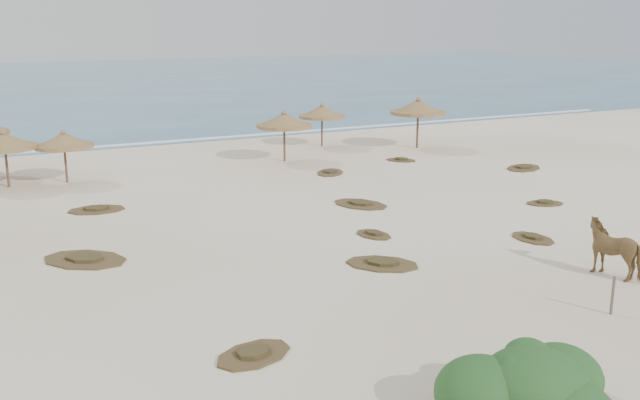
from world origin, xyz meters
The scene contains 22 objects.
ground centered at (0.00, 0.00, 0.00)m, with size 160.00×160.00×0.00m, color #F9EBCD.
ocean centered at (0.00, 75.00, 0.00)m, with size 200.00×100.00×0.01m, color #2B5D83.
foam_line centered at (0.00, 26.00, 0.00)m, with size 70.00×0.60×0.01m, color white.
palapa_1 centered at (-11.18, 16.88, 2.09)m, with size 3.22×3.22×2.70m.
palapa_2 centered at (-8.66, 16.71, 1.97)m, with size 3.43×3.43×2.54m.
palapa_3 centered at (2.62, 16.87, 2.18)m, with size 3.62×3.62×2.81m.
palapa_4 centered at (6.56, 20.15, 2.06)m, with size 2.85×2.85×2.66m.
palapa_5 centered at (11.40, 17.11, 2.39)m, with size 4.34×4.34×3.08m.
horse centered at (4.18, -3.90, 0.82)m, with size 0.89×1.95×1.65m, color olive.
fence_post_near centered at (1.73, -5.95, 0.52)m, with size 0.08×0.08×1.04m, color brown.
bush centered at (-3.63, -8.79, 0.53)m, with size 3.62×3.19×1.62m.
scrub_1 centered at (-9.77, 4.61, 0.05)m, with size 3.31×3.28×0.16m.
scrub_2 centered at (-0.18, 2.82, 0.05)m, with size 1.25×1.64×0.16m.
scrub_3 centered at (1.55, 6.77, 0.05)m, with size 2.50×2.86×0.16m.
scrub_4 centered at (8.47, 3.45, 0.05)m, with size 1.81×1.50×0.16m.
scrub_5 centered at (12.79, 9.48, 0.05)m, with size 2.73×2.32×0.16m.
scrub_6 centered at (-8.35, 10.76, 0.05)m, with size 2.45×1.79×0.16m.
scrub_7 centered at (3.35, 12.94, 0.05)m, with size 2.22×2.33×0.16m.
scrub_9 centered at (-1.55, 0.01, 0.05)m, with size 2.72×2.66×0.16m.
scrub_10 centered at (8.33, 14.10, 0.05)m, with size 1.89×1.94×0.16m.
scrub_11 centered at (-7.43, -4.00, 0.05)m, with size 2.22×1.78×0.16m.
scrub_12 centered at (4.55, -0.05, 0.05)m, with size 1.18×1.76×0.16m.
Camera 1 is at (-12.74, -17.90, 7.39)m, focal length 40.00 mm.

